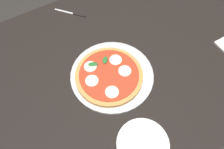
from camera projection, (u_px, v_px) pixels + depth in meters
The scene contains 6 objects.
ground_plane at pixel (121, 114), 1.68m from camera, with size 6.00×6.00×0.00m, color #2D2B28.
dining_table at pixel (126, 67), 1.10m from camera, with size 1.53×1.08×0.77m.
serving_tray at pixel (112, 75), 0.96m from camera, with size 0.37×0.37×0.01m, color silver.
pizza at pixel (109, 75), 0.94m from camera, with size 0.30×0.30×0.03m.
plate_white at pixel (143, 144), 0.80m from camera, with size 0.20×0.20×0.01m, color white.
knife at pixel (74, 14), 1.17m from camera, with size 0.12×0.15×0.01m.
Camera 1 is at (0.37, 0.47, 1.60)m, focal length 34.31 mm.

